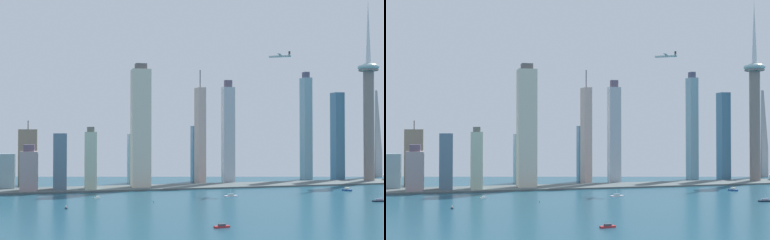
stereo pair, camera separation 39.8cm
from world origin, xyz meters
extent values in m
cube|color=#505B5C|center=(0.00, 453.31, 1.18)|extent=(851.67, 67.83, 2.36)
cylinder|color=gray|center=(271.45, 460.67, 95.46)|extent=(17.26, 17.26, 190.92)
ellipsoid|color=#92B5B7|center=(271.45, 460.67, 190.92)|extent=(35.17, 35.17, 13.83)
torus|color=gray|center=(271.45, 460.67, 186.08)|extent=(32.66, 32.66, 2.77)
cone|color=silver|center=(271.45, 460.67, 251.12)|extent=(8.63, 8.63, 106.57)
cube|color=#3F6D8A|center=(240.01, 507.75, 75.53)|extent=(16.70, 20.82, 151.06)
cube|color=#83ABB2|center=(-109.81, 539.77, 39.84)|extent=(19.38, 20.15, 79.69)
cylinder|color=#4C4C51|center=(-109.81, 539.77, 86.64)|extent=(1.60, 1.60, 13.90)
cube|color=teal|center=(-3.36, 538.65, 46.49)|extent=(19.28, 15.95, 92.97)
cylinder|color=#4C4C51|center=(-3.36, 538.65, 102.07)|extent=(1.60, 1.60, 18.19)
cube|color=gray|center=(-275.07, 538.41, 43.59)|extent=(27.93, 25.21, 87.17)
cylinder|color=#4C4C51|center=(-275.07, 538.41, 93.99)|extent=(1.60, 1.60, 13.63)
cube|color=#77A0AD|center=(190.54, 527.70, 88.67)|extent=(14.54, 20.57, 177.35)
cube|color=#4F4E67|center=(190.54, 527.70, 182.50)|extent=(8.73, 12.34, 10.30)
cube|color=beige|center=(-112.01, 454.20, 87.85)|extent=(27.29, 25.50, 175.71)
cube|color=#5B5857|center=(-112.01, 454.20, 179.91)|extent=(16.38, 15.30, 8.42)
cube|color=slate|center=(-227.78, 453.09, 40.66)|extent=(18.58, 25.45, 81.32)
cube|color=#A9B3BD|center=(37.86, 497.99, 77.86)|extent=(18.87, 15.60, 155.72)
cube|color=#625368|center=(37.86, 497.99, 161.41)|extent=(11.32, 9.36, 11.39)
cube|color=#999798|center=(345.90, 556.69, 79.88)|extent=(13.28, 23.02, 159.77)
cube|color=#C1A49C|center=(-7.47, 504.58, 77.14)|extent=(12.34, 27.79, 154.28)
cylinder|color=#4C4C51|center=(-7.47, 504.58, 168.75)|extent=(1.60, 1.60, 28.93)
cube|color=#A28F92|center=(-269.40, 443.29, 28.21)|extent=(23.86, 26.33, 56.43)
cube|color=#604E63|center=(-269.40, 443.29, 61.13)|extent=(14.31, 15.80, 9.40)
cube|color=#84A4AF|center=(-302.41, 487.13, 25.92)|extent=(23.69, 20.55, 51.85)
cube|color=beige|center=(-185.39, 445.25, 41.71)|extent=(15.76, 24.92, 83.43)
cube|color=#5D625A|center=(-185.39, 445.25, 86.93)|extent=(9.45, 14.95, 7.02)
cube|color=black|center=(142.03, 236.33, 0.77)|extent=(17.03, 6.02, 1.54)
cube|color=#9394AD|center=(142.03, 236.33, 2.78)|extent=(7.61, 3.75, 2.47)
cylinder|color=silver|center=(142.03, 236.33, 7.21)|extent=(0.24, 0.24, 6.40)
cube|color=#AD282D|center=(-93.42, 116.12, 0.81)|extent=(14.52, 6.60, 1.61)
cube|color=#3E424B|center=(-93.42, 116.12, 2.51)|extent=(6.56, 4.12, 1.80)
cube|color=white|center=(-14.28, 328.79, 0.67)|extent=(17.67, 7.34, 1.33)
cube|color=#8DA6AA|center=(-14.28, 328.79, 2.33)|extent=(7.95, 4.53, 2.00)
cylinder|color=silver|center=(-14.28, 328.79, 6.08)|extent=(0.24, 0.24, 5.49)
cube|color=white|center=(-183.22, 348.88, 0.76)|extent=(7.54, 5.16, 1.52)
cube|color=silver|center=(-183.22, 348.88, 2.30)|extent=(3.58, 2.93, 1.57)
cube|color=#211F2E|center=(-222.81, 269.00, 0.64)|extent=(2.32, 7.10, 1.29)
cube|color=silver|center=(-222.81, 269.00, 2.05)|extent=(1.54, 3.15, 1.52)
cube|color=navy|center=(166.89, 351.98, 0.95)|extent=(10.19, 14.21, 1.90)
cube|color=silver|center=(166.89, 351.98, 3.28)|extent=(5.70, 6.81, 2.75)
cone|color=green|center=(-121.14, 296.59, 1.28)|extent=(1.42, 1.42, 2.57)
cylinder|color=silver|center=(94.81, 418.47, 197.72)|extent=(29.18, 20.22, 3.67)
sphere|color=silver|center=(81.20, 427.03, 197.72)|extent=(3.67, 3.67, 3.67)
cube|color=silver|center=(94.81, 418.47, 199.37)|extent=(21.72, 31.31, 0.50)
cube|color=silver|center=(106.25, 411.28, 198.27)|extent=(8.79, 11.70, 0.40)
cube|color=#2D333D|center=(106.25, 411.28, 202.06)|extent=(2.64, 1.91, 5.00)
camera|label=1|loc=(-236.50, -337.32, 84.55)|focal=50.65mm
camera|label=2|loc=(-236.11, -337.42, 84.55)|focal=50.65mm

